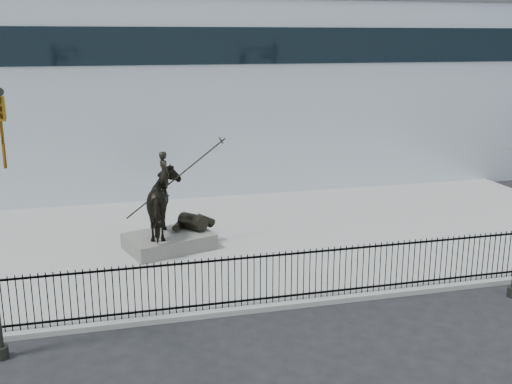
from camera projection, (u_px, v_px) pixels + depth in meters
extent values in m
plane|color=black|center=(286.00, 327.00, 15.65)|extent=(120.00, 120.00, 0.00)
cube|color=gray|center=(231.00, 240.00, 22.20)|extent=(30.00, 12.00, 0.15)
cube|color=silver|center=(181.00, 90.00, 33.28)|extent=(44.00, 14.00, 9.00)
cube|color=black|center=(273.00, 297.00, 16.75)|extent=(22.00, 0.05, 0.05)
cube|color=black|center=(274.00, 255.00, 16.43)|extent=(22.00, 0.05, 0.05)
cube|color=black|center=(274.00, 277.00, 16.60)|extent=(22.00, 0.03, 1.50)
cube|color=#52504B|center=(169.00, 241.00, 21.00)|extent=(3.31, 2.73, 0.54)
imported|color=black|center=(168.00, 203.00, 20.65)|extent=(2.52, 2.74, 2.28)
imported|color=black|center=(164.00, 174.00, 20.35)|extent=(0.52, 0.65, 1.54)
cylinder|color=black|center=(175.00, 179.00, 20.61)|extent=(3.51, 1.15, 2.32)
cylinder|color=black|center=(1.00, 352.00, 14.12)|extent=(0.36, 0.36, 0.30)
imported|color=#AC7013|center=(1.00, 133.00, 8.96)|extent=(0.18, 0.22, 1.10)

